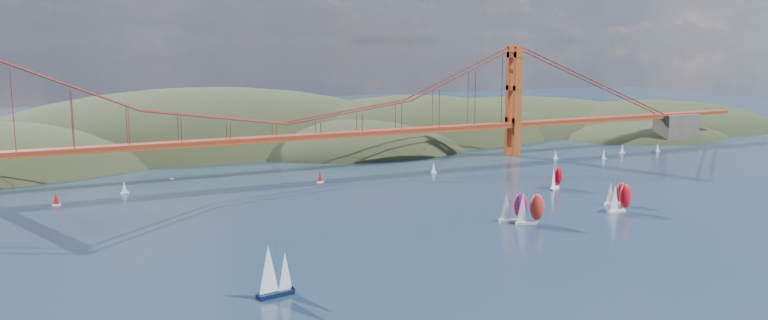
{
  "coord_description": "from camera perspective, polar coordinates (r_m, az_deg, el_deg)",
  "views": [
    {
      "loc": [
        -104.63,
        -126.44,
        56.96
      ],
      "look_at": [
        2.8,
        90.0,
        18.59
      ],
      "focal_mm": 35.0,
      "sensor_mm": 36.0,
      "label": 1
    }
  ],
  "objects": [
    {
      "name": "distant_boat_4",
      "position": [
        374.89,
        12.93,
        0.42
      ],
      "size": [
        3.0,
        2.0,
        4.7
      ],
      "color": "silver",
      "rests_on": "ground"
    },
    {
      "name": "distant_boat_2",
      "position": [
        286.22,
        -23.72,
        -2.74
      ],
      "size": [
        3.0,
        2.0,
        4.7
      ],
      "color": "silver",
      "rests_on": "ground"
    },
    {
      "name": "racer_0",
      "position": [
        239.88,
        11.02,
        -3.61
      ],
      "size": [
        9.77,
        5.53,
        10.95
      ],
      "rotation": [
        0.0,
        0.0,
        -0.25
      ],
      "color": "silver",
      "rests_on": "ground"
    },
    {
      "name": "distant_boat_7",
      "position": [
        414.72,
        20.13,
        0.91
      ],
      "size": [
        3.0,
        2.0,
        4.7
      ],
      "color": "silver",
      "rests_on": "ground"
    },
    {
      "name": "sloop_navy",
      "position": [
        171.42,
        -8.42,
        -8.36
      ],
      "size": [
        9.16,
        5.76,
        13.69
      ],
      "rotation": [
        0.0,
        0.0,
        0.19
      ],
      "color": "black",
      "rests_on": "ground"
    },
    {
      "name": "racer_rwb",
      "position": [
        242.16,
        9.81,
        -3.5
      ],
      "size": [
        9.48,
        6.37,
        10.61
      ],
      "rotation": [
        0.0,
        0.0,
        -0.38
      ],
      "color": "white",
      "rests_on": "ground"
    },
    {
      "name": "distant_boat_6",
      "position": [
        404.4,
        17.7,
        0.84
      ],
      "size": [
        3.0,
        2.0,
        4.7
      ],
      "color": "silver",
      "rests_on": "ground"
    },
    {
      "name": "racer_3",
      "position": [
        299.16,
        12.95,
        -1.28
      ],
      "size": [
        8.77,
        6.54,
        9.89
      ],
      "rotation": [
        0.0,
        0.0,
        0.48
      ],
      "color": "white",
      "rests_on": "ground"
    },
    {
      "name": "distant_boat_3",
      "position": [
        299.57,
        -19.18,
        -1.98
      ],
      "size": [
        3.0,
        2.0,
        4.7
      ],
      "color": "silver",
      "rests_on": "ground"
    },
    {
      "name": "ground",
      "position": [
        173.72,
        12.68,
        -10.35
      ],
      "size": [
        1200.0,
        1200.0,
        0.0
      ],
      "primitive_type": "plane",
      "color": "black",
      "rests_on": "ground"
    },
    {
      "name": "gull",
      "position": [
        151.78,
        -15.85,
        -1.41
      ],
      "size": [
        0.9,
        0.25,
        0.17
      ],
      "color": "white",
      "rests_on": "ground"
    },
    {
      "name": "racer_1",
      "position": [
        263.83,
        17.52,
        -2.74
      ],
      "size": [
        9.35,
        3.82,
        10.74
      ],
      "rotation": [
        0.0,
        0.0,
        0.03
      ],
      "color": "silver",
      "rests_on": "ground"
    },
    {
      "name": "distant_boat_5",
      "position": [
        381.23,
        16.4,
        0.43
      ],
      "size": [
        3.0,
        2.0,
        4.7
      ],
      "color": "silver",
      "rests_on": "ground"
    },
    {
      "name": "distant_boat_8",
      "position": [
        327.47,
        3.8,
        -0.59
      ],
      "size": [
        3.0,
        2.0,
        4.7
      ],
      "color": "silver",
      "rests_on": "ground"
    },
    {
      "name": "distant_boat_9",
      "position": [
        306.14,
        -4.9,
        -1.28
      ],
      "size": [
        3.0,
        2.0,
        4.7
      ],
      "color": "silver",
      "rests_on": "ground"
    },
    {
      "name": "racer_2",
      "position": [
        275.38,
        17.23,
        -2.41
      ],
      "size": [
        8.14,
        5.07,
        9.11
      ],
      "rotation": [
        0.0,
        0.0,
        -0.32
      ],
      "color": "silver",
      "rests_on": "ground"
    },
    {
      "name": "headlands",
      "position": [
        437.03,
        -6.04,
        -0.17
      ],
      "size": [
        725.0,
        225.0,
        96.0
      ],
      "color": "black",
      "rests_on": "ground"
    },
    {
      "name": "bridge",
      "position": [
        324.19,
        -7.84,
        4.56
      ],
      "size": [
        552.0,
        12.0,
        55.0
      ],
      "color": "maroon",
      "rests_on": "ground"
    }
  ]
}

